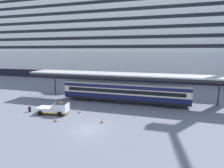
{
  "coord_description": "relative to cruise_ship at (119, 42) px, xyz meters",
  "views": [
    {
      "loc": [
        9.6,
        -21.16,
        10.32
      ],
      "look_at": [
        0.55,
        9.61,
        4.5
      ],
      "focal_mm": 29.45,
      "sensor_mm": 36.0,
      "label": 1
    }
  ],
  "objects": [
    {
      "name": "ground_plane",
      "position": [
        9.2,
        -52.89,
        -13.84
      ],
      "size": [
        400.0,
        400.0,
        0.0
      ],
      "primitive_type": "plane",
      "color": "slate"
    },
    {
      "name": "cruise_ship",
      "position": [
        0.0,
        0.0,
        0.0
      ],
      "size": [
        158.24,
        27.16,
        40.64
      ],
      "color": "black",
      "rests_on": "ground"
    },
    {
      "name": "platform_canopy",
      "position": [
        11.02,
        -38.71,
        -8.3
      ],
      "size": [
        40.74,
        5.11,
        5.84
      ],
      "color": "#BABABA",
      "rests_on": "ground"
    },
    {
      "name": "train_carriage",
      "position": [
        11.02,
        -39.16,
        -11.53
      ],
      "size": [
        24.93,
        2.81,
        4.11
      ],
      "color": "black",
      "rests_on": "ground"
    },
    {
      "name": "service_truck",
      "position": [
        1.67,
        -48.83,
        -12.85
      ],
      "size": [
        5.43,
        2.79,
        2.02
      ],
      "color": "white",
      "rests_on": "ground"
    },
    {
      "name": "traffic_cone_near",
      "position": [
        3.53,
        -51.72,
        -13.45
      ],
      "size": [
        0.36,
        0.36,
        0.79
      ],
      "color": "black",
      "rests_on": "ground"
    },
    {
      "name": "traffic_cone_mid",
      "position": [
        10.24,
        -50.2,
        -13.47
      ],
      "size": [
        0.36,
        0.36,
        0.75
      ],
      "color": "black",
      "rests_on": "ground"
    },
    {
      "name": "traffic_cone_far",
      "position": [
        5.21,
        -47.26,
        -13.48
      ],
      "size": [
        0.36,
        0.36,
        0.72
      ],
      "color": "black",
      "rests_on": "ground"
    },
    {
      "name": "quay_bollard",
      "position": [
        -3.23,
        -49.13,
        -13.32
      ],
      "size": [
        0.48,
        0.48,
        0.96
      ],
      "color": "black",
      "rests_on": "ground"
    }
  ]
}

